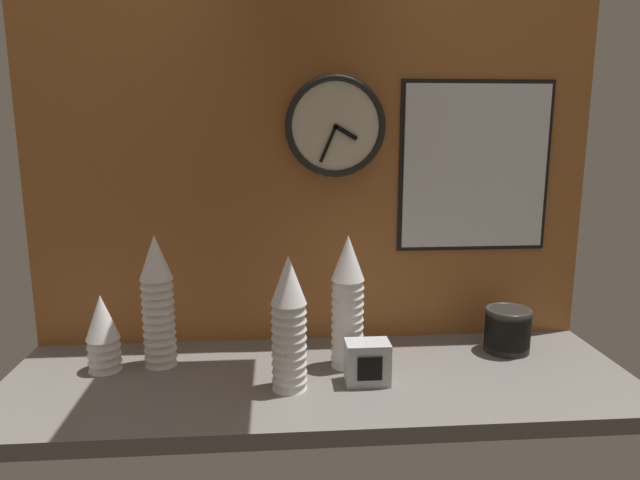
% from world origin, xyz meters
% --- Properties ---
extents(ground_plane, '(1.60, 0.56, 0.04)m').
position_xyz_m(ground_plane, '(0.00, 0.00, -0.02)').
color(ground_plane, slate).
extents(wall_tiled_back, '(1.60, 0.03, 1.05)m').
position_xyz_m(wall_tiled_back, '(0.00, 0.27, 0.53)').
color(wall_tiled_back, '#A3602D').
rests_on(wall_tiled_back, ground_plane).
extents(cup_stack_left, '(0.09, 0.09, 0.35)m').
position_xyz_m(cup_stack_left, '(-0.42, 0.09, 0.18)').
color(cup_stack_left, white).
rests_on(cup_stack_left, ground_plane).
extents(cup_stack_center, '(0.09, 0.09, 0.33)m').
position_xyz_m(cup_stack_center, '(-0.08, -0.08, 0.17)').
color(cup_stack_center, white).
rests_on(cup_stack_center, ground_plane).
extents(cup_stack_center_right, '(0.09, 0.09, 0.35)m').
position_xyz_m(cup_stack_center_right, '(0.08, 0.05, 0.18)').
color(cup_stack_center_right, white).
rests_on(cup_stack_center_right, ground_plane).
extents(cup_stack_far_left, '(0.09, 0.09, 0.20)m').
position_xyz_m(cup_stack_far_left, '(-0.56, 0.07, 0.10)').
color(cup_stack_far_left, white).
rests_on(cup_stack_far_left, ground_plane).
extents(bowl_stack_far_right, '(0.13, 0.13, 0.12)m').
position_xyz_m(bowl_stack_far_right, '(0.54, 0.11, 0.06)').
color(bowl_stack_far_right, black).
rests_on(bowl_stack_far_right, ground_plane).
extents(wall_clock, '(0.28, 0.03, 0.28)m').
position_xyz_m(wall_clock, '(0.06, 0.23, 0.62)').
color(wall_clock, beige).
extents(menu_board, '(0.44, 0.01, 0.49)m').
position_xyz_m(menu_board, '(0.47, 0.24, 0.51)').
color(menu_board, black).
extents(napkin_dispenser, '(0.11, 0.08, 0.11)m').
position_xyz_m(napkin_dispenser, '(0.11, -0.06, 0.05)').
color(napkin_dispenser, '#B7B7BC').
rests_on(napkin_dispenser, ground_plane).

